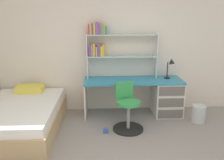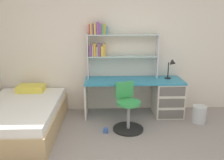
{
  "view_description": "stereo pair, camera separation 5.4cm",
  "coord_description": "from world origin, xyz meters",
  "px_view_note": "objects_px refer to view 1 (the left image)",
  "views": [
    {
      "loc": [
        -0.26,
        -2.21,
        1.86
      ],
      "look_at": [
        -0.09,
        1.42,
        0.89
      ],
      "focal_mm": 37.6,
      "sensor_mm": 36.0,
      "label": 1
    },
    {
      "loc": [
        -0.21,
        -2.21,
        1.86
      ],
      "look_at": [
        -0.09,
        1.42,
        0.89
      ],
      "focal_mm": 37.6,
      "sensor_mm": 36.0,
      "label": 2
    }
  ],
  "objects_px": {
    "swivel_chair": "(128,111)",
    "desk_lamp": "(171,66)",
    "bed_platform": "(20,118)",
    "waste_bin": "(198,114)",
    "bookshelf_hutch": "(110,45)",
    "desk": "(158,95)",
    "toy_block_blue_3": "(106,130)"
  },
  "relations": [
    {
      "from": "desk",
      "to": "toy_block_blue_3",
      "type": "distance_m",
      "value": 1.33
    },
    {
      "from": "swivel_chair",
      "to": "waste_bin",
      "type": "distance_m",
      "value": 1.36
    },
    {
      "from": "bed_platform",
      "to": "waste_bin",
      "type": "distance_m",
      "value": 3.14
    },
    {
      "from": "desk_lamp",
      "to": "swivel_chair",
      "type": "distance_m",
      "value": 1.3
    },
    {
      "from": "bed_platform",
      "to": "toy_block_blue_3",
      "type": "height_order",
      "value": "bed_platform"
    },
    {
      "from": "bookshelf_hutch",
      "to": "bed_platform",
      "type": "relative_size",
      "value": 0.72
    },
    {
      "from": "desk",
      "to": "bookshelf_hutch",
      "type": "distance_m",
      "value": 1.35
    },
    {
      "from": "desk_lamp",
      "to": "bed_platform",
      "type": "bearing_deg",
      "value": -166.15
    },
    {
      "from": "desk",
      "to": "waste_bin",
      "type": "height_order",
      "value": "desk"
    },
    {
      "from": "desk",
      "to": "bed_platform",
      "type": "bearing_deg",
      "value": -165.82
    },
    {
      "from": "bed_platform",
      "to": "swivel_chair",
      "type": "bearing_deg",
      "value": -0.02
    },
    {
      "from": "desk_lamp",
      "to": "toy_block_blue_3",
      "type": "relative_size",
      "value": 5.06
    },
    {
      "from": "swivel_chair",
      "to": "desk_lamp",
      "type": "bearing_deg",
      "value": 36.49
    },
    {
      "from": "desk",
      "to": "swivel_chair",
      "type": "xyz_separation_m",
      "value": [
        -0.66,
        -0.62,
        -0.08
      ]
    },
    {
      "from": "desk_lamp",
      "to": "toy_block_blue_3",
      "type": "bearing_deg",
      "value": -148.33
    },
    {
      "from": "swivel_chair",
      "to": "bed_platform",
      "type": "distance_m",
      "value": 1.81
    },
    {
      "from": "bed_platform",
      "to": "toy_block_blue_3",
      "type": "xyz_separation_m",
      "value": [
        1.43,
        -0.12,
        -0.2
      ]
    },
    {
      "from": "swivel_chair",
      "to": "waste_bin",
      "type": "bearing_deg",
      "value": 9.65
    },
    {
      "from": "swivel_chair",
      "to": "bed_platform",
      "type": "xyz_separation_m",
      "value": [
        -1.8,
        0.0,
        -0.08
      ]
    },
    {
      "from": "desk",
      "to": "bookshelf_hutch",
      "type": "height_order",
      "value": "bookshelf_hutch"
    },
    {
      "from": "swivel_chair",
      "to": "waste_bin",
      "type": "xyz_separation_m",
      "value": [
        1.33,
        0.23,
        -0.16
      ]
    },
    {
      "from": "bookshelf_hutch",
      "to": "toy_block_blue_3",
      "type": "xyz_separation_m",
      "value": [
        -0.11,
        -0.93,
        -1.32
      ]
    },
    {
      "from": "desk_lamp",
      "to": "bed_platform",
      "type": "relative_size",
      "value": 0.2
    },
    {
      "from": "waste_bin",
      "to": "bookshelf_hutch",
      "type": "bearing_deg",
      "value": 160.0
    },
    {
      "from": "desk",
      "to": "toy_block_blue_3",
      "type": "xyz_separation_m",
      "value": [
        -1.04,
        -0.75,
        -0.36
      ]
    },
    {
      "from": "desk_lamp",
      "to": "bed_platform",
      "type": "height_order",
      "value": "desk_lamp"
    },
    {
      "from": "bed_platform",
      "to": "bookshelf_hutch",
      "type": "bearing_deg",
      "value": 27.67
    },
    {
      "from": "swivel_chair",
      "to": "toy_block_blue_3",
      "type": "distance_m",
      "value": 0.49
    },
    {
      "from": "desk_lamp",
      "to": "waste_bin",
      "type": "xyz_separation_m",
      "value": [
        0.43,
        -0.44,
        -0.81
      ]
    },
    {
      "from": "bookshelf_hutch",
      "to": "toy_block_blue_3",
      "type": "distance_m",
      "value": 1.62
    },
    {
      "from": "swivel_chair",
      "to": "toy_block_blue_3",
      "type": "xyz_separation_m",
      "value": [
        -0.38,
        -0.12,
        -0.28
      ]
    },
    {
      "from": "desk_lamp",
      "to": "toy_block_blue_3",
      "type": "distance_m",
      "value": 1.77
    }
  ]
}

